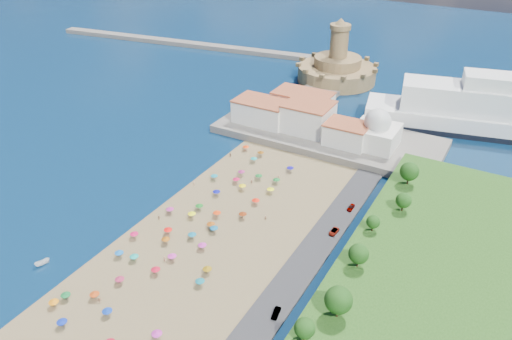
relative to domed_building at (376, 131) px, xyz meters
The scene contains 12 objects.
ground 77.60m from the domed_building, 112.91° to the right, with size 700.00×700.00×0.00m, color #071938.
terrace 21.44m from the domed_building, behind, with size 90.00×36.00×3.00m, color #59544C.
jetty 56.51m from the domed_building, 138.62° to the left, with size 18.00×70.00×2.40m, color #59544C.
breakwater 162.43m from the domed_building, 149.64° to the left, with size 200.00×7.00×2.60m, color #59544C.
waterfront_buildings 33.17m from the domed_building, behind, with size 57.00×29.00×11.00m.
domed_building is the anchor object (origin of this frame).
fortress 79.11m from the domed_building, 122.08° to the left, with size 40.00×40.00×32.40m.
beach_parasols 87.14m from the domed_building, 110.87° to the right, with size 32.81×115.93×2.20m.
beachgoers 76.91m from the domed_building, 114.56° to the right, with size 32.93×99.35×1.81m.
moored_boats 131.10m from the domed_building, 115.85° to the right, with size 5.18×29.06×1.61m.
parked_cars 62.93m from the domed_building, 84.49° to the right, with size 2.16×55.09×1.31m.
hillside_trees 83.28m from the domed_building, 77.40° to the right, with size 11.74×112.07×8.07m.
Camera 1 is at (74.02, -98.64, 90.55)m, focal length 35.00 mm.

